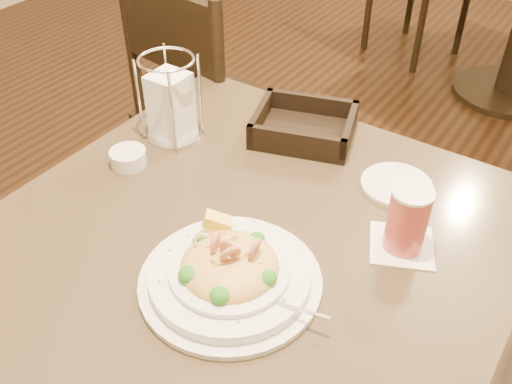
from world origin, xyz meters
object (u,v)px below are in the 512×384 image
Objects in this scene: napkin_caddy at (171,104)px; side_plate at (396,185)px; pasta_bowl at (230,272)px; drink_glass at (407,220)px; main_table at (251,312)px; dining_chair_near at (210,110)px; butter_ramekin at (128,158)px; bread_basket at (304,128)px.

side_plate is (0.48, 0.11, -0.08)m from napkin_caddy.
drink_glass is at bearing 50.27° from pasta_bowl.
main_table is 6.37× the size of side_plate.
napkin_caddy reaches higher than pasta_bowl.
napkin_caddy is (-0.32, 0.16, 0.31)m from main_table.
dining_chair_near is 0.64m from butter_ramekin.
dining_chair_near is 6.44× the size of drink_glass.
dining_chair_near is 0.96m from drink_glass.
dining_chair_near is at bearing 130.45° from pasta_bowl.
side_plate is (0.24, -0.05, -0.02)m from bread_basket.
drink_glass is at bearing 26.56° from main_table.
dining_chair_near is at bearing 112.44° from butter_ramekin.
bread_basket is 0.25m from side_plate.
napkin_caddy is (-0.36, 0.28, 0.05)m from pasta_bowl.
main_table is 4.75× the size of napkin_caddy.
bread_basket reaches higher than butter_ramekin.
butter_ramekin is (-0.33, 0.03, 0.24)m from main_table.
drink_glass is at bearing -63.61° from side_plate.
dining_chair_near reaches higher than side_plate.
side_plate is (0.12, 0.39, -0.02)m from pasta_bowl.
side_plate is 0.55m from butter_ramekin.
butter_ramekin is at bearing -129.91° from bread_basket.
bread_basket is 3.40× the size of butter_ramekin.
dining_chair_near is 3.63× the size of bread_basket.
bread_basket is 0.39m from butter_ramekin.
pasta_bowl reaches higher than bread_basket.
dining_chair_near reaches higher than bread_basket.
dining_chair_near is at bearing 133.61° from main_table.
bread_basket is at bearing 159.33° from dining_chair_near.
pasta_bowl is 1.30× the size of bread_basket.
main_table is at bearing -27.31° from napkin_caddy.
main_table is at bearing -121.29° from side_plate.
dining_chair_near is at bearing 156.73° from side_plate.
dining_chair_near is 0.59m from bread_basket.
butter_ramekin is (-0.57, -0.09, -0.04)m from drink_glass.
pasta_bowl reaches higher than main_table.
drink_glass is 1.92× the size of butter_ramekin.
dining_chair_near reaches higher than main_table.
pasta_bowl is 0.41m from side_plate.
drink_glass is 0.56m from napkin_caddy.
butter_ramekin is (-0.37, 0.15, -0.01)m from pasta_bowl.
dining_chair_near is 0.57m from napkin_caddy.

